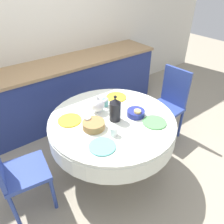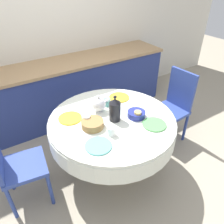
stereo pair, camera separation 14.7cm
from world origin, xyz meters
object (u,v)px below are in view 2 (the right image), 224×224
coffee_carafe (115,110)px  teapot (99,104)px  chair_left (174,104)px  chair_right (12,163)px

coffee_carafe → teapot: coffee_carafe is taller
chair_left → chair_right: bearing=84.1°
chair_right → coffee_carafe: size_ratio=3.44×
chair_left → coffee_carafe: 1.03m
coffee_carafe → teapot: size_ratio=1.37×
chair_left → teapot: size_ratio=4.72×
chair_right → teapot: chair_right is taller
chair_left → teapot: chair_left is taller
chair_left → teapot: (-1.03, 0.12, 0.28)m
chair_left → teapot: 1.08m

